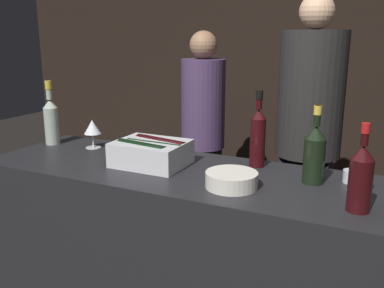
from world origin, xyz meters
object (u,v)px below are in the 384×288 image
Objects in this scene: rose_wine_bottle at (51,119)px; champagne_bottle at (315,153)px; ice_bin_with_bottles at (151,152)px; person_blond_tee at (203,125)px; red_wine_bottle_tall at (361,177)px; candle_votive at (352,176)px; wine_glass at (92,128)px; person_in_hoodie at (309,129)px; bowl_white at (232,179)px; red_wine_bottle_black_foil at (258,135)px.

champagne_bottle is (1.44, -0.02, -0.01)m from rose_wine_bottle.
person_blond_tee is at bearing 104.22° from ice_bin_with_bottles.
candle_votive is at bearing 99.29° from red_wine_bottle_tall.
ice_bin_with_bottles is 2.14× the size of wine_glass.
champagne_bottle is at bearing -153.80° from candle_votive.
person_in_hoodie reaches higher than ice_bin_with_bottles.
rose_wine_bottle is at bearing -173.28° from wine_glass.
bowl_white is 0.13× the size of person_blond_tee.
person_in_hoodie reaches higher than champagne_bottle.
ice_bin_with_bottles is 0.72m from rose_wine_bottle.
bowl_white is 0.93m from wine_glass.
ice_bin_with_bottles is 1.01× the size of champagne_bottle.
ice_bin_with_bottles is at bearing 165.00° from bowl_white.
ice_bin_with_bottles is 0.92× the size of red_wine_bottle_black_foil.
candle_votive is 0.23× the size of champagne_bottle.
champagne_bottle is at bearing 166.32° from person_blond_tee.
person_blond_tee reaches higher than ice_bin_with_bottles.
red_wine_bottle_black_foil reaches higher than red_wine_bottle_tall.
ice_bin_with_bottles is 0.20× the size of person_blond_tee.
rose_wine_bottle is 1.32m from person_blond_tee.
person_in_hoodie is at bearing 63.07° from ice_bin_with_bottles.
person_in_hoodie reaches higher than rose_wine_bottle.
person_in_hoodie is at bearing 37.30° from rose_wine_bottle.
candle_votive is at bearing -6.35° from red_wine_bottle_black_foil.
wine_glass is at bearing -175.70° from red_wine_bottle_black_foil.
candle_votive is 0.45m from red_wine_bottle_black_foil.
candle_votive is 0.24× the size of red_wine_bottle_tall.
red_wine_bottle_black_foil reaches higher than champagne_bottle.
red_wine_bottle_black_foil reaches higher than bowl_white.
rose_wine_bottle is 0.19× the size of person_in_hoodie.
person_in_hoodie is 1.13× the size of person_blond_tee.
red_wine_bottle_tall reaches higher than candle_votive.
bowl_white is 1.38× the size of wine_glass.
bowl_white is at bearing 176.34° from red_wine_bottle_tall.
person_in_hoodie reaches higher than person_blond_tee.
person_in_hoodie is (0.08, 0.84, -0.13)m from red_wine_bottle_black_foil.
person_blond_tee is (-1.27, 1.49, -0.22)m from red_wine_bottle_tall.
red_wine_bottle_tall is 0.19× the size of person_blond_tee.
champagne_bottle is 0.20× the size of person_blond_tee.
champagne_bottle is at bearing 130.61° from red_wine_bottle_tall.
person_blond_tee reaches higher than bowl_white.
rose_wine_bottle is (-1.16, -0.10, -0.01)m from red_wine_bottle_black_foil.
bowl_white is at bearing -145.10° from champagne_bottle.
rose_wine_bottle reaches higher than ice_bin_with_bottles.
wine_glass is (-0.45, 0.13, 0.05)m from ice_bin_with_bottles.
bowl_white is at bearing -15.70° from wine_glass.
wine_glass reaches higher than candle_votive.
red_wine_bottle_black_foil is at bearing 156.73° from champagne_bottle.
rose_wine_bottle is 1.09× the size of champagne_bottle.
ice_bin_with_bottles is at bearing -156.24° from red_wine_bottle_black_foil.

